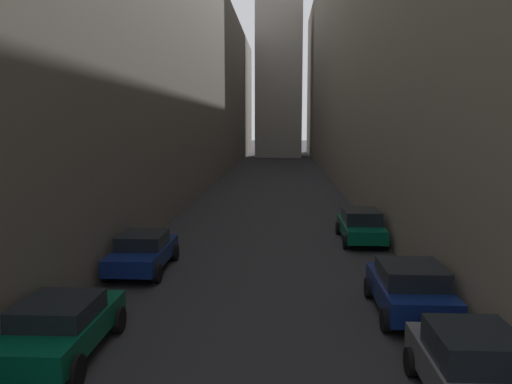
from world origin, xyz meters
TOP-DOWN VIEW (x-y plane):
  - ground_plane at (0.00, 48.00)m, footprint 264.00×264.00m
  - building_block_left at (-10.70, 50.00)m, footprint 10.40×108.00m
  - building_block_right at (11.68, 50.00)m, footprint 12.37×108.00m
  - parked_car_left_second at (-4.40, 12.33)m, footprint 2.02×4.10m
  - parked_car_left_third at (-4.40, 19.43)m, footprint 1.98×4.32m
  - parked_car_right_second at (4.40, 10.46)m, footprint 1.90×4.08m
  - parked_car_right_third at (4.40, 15.45)m, footprint 2.07×3.95m
  - parked_car_right_far at (4.40, 24.72)m, footprint 1.96×4.47m

SIDE VIEW (x-z plane):
  - ground_plane at x=0.00m, z-range 0.00..0.00m
  - parked_car_left_third at x=-4.40m, z-range 0.03..1.43m
  - parked_car_left_second at x=-4.40m, z-range 0.04..1.43m
  - parked_car_right_far at x=4.40m, z-range 0.02..1.51m
  - parked_car_right_second at x=4.40m, z-range 0.00..1.54m
  - parked_car_right_third at x=4.40m, z-range 0.03..1.52m
  - building_block_left at x=-10.70m, z-range 0.00..19.91m
  - building_block_right at x=11.68m, z-range 0.00..25.20m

